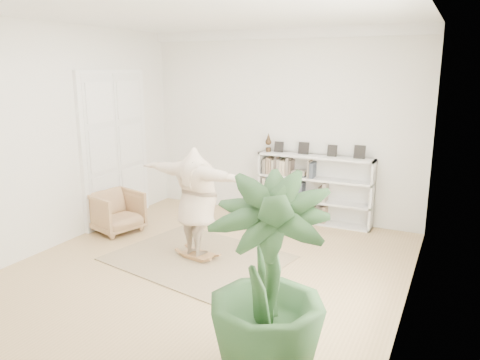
# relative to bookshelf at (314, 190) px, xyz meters

# --- Properties ---
(floor) EXTENTS (6.00, 6.00, 0.00)m
(floor) POSITION_rel_bookshelf_xyz_m (-0.74, -2.82, -0.64)
(floor) COLOR tan
(floor) RESTS_ON ground
(room_shell) EXTENTS (6.00, 6.00, 6.00)m
(room_shell) POSITION_rel_bookshelf_xyz_m (-0.74, 0.12, 2.87)
(room_shell) COLOR silver
(room_shell) RESTS_ON floor
(doors) EXTENTS (0.09, 1.78, 2.92)m
(doors) POSITION_rel_bookshelf_xyz_m (-3.45, -1.52, 0.76)
(doors) COLOR white
(doors) RESTS_ON floor
(bookshelf) EXTENTS (2.20, 0.35, 1.64)m
(bookshelf) POSITION_rel_bookshelf_xyz_m (0.00, 0.00, 0.00)
(bookshelf) COLOR silver
(bookshelf) RESTS_ON floor
(armchair) EXTENTS (0.99, 0.98, 0.74)m
(armchair) POSITION_rel_bookshelf_xyz_m (-3.04, -2.06, -0.27)
(armchair) COLOR tan
(armchair) RESTS_ON floor
(rug) EXTENTS (2.84, 2.45, 0.02)m
(rug) POSITION_rel_bookshelf_xyz_m (-1.08, -2.52, -0.63)
(rug) COLOR tan
(rug) RESTS_ON floor
(rocker_board) EXTENTS (0.55, 0.39, 0.11)m
(rocker_board) POSITION_rel_bookshelf_xyz_m (-1.08, -2.52, -0.57)
(rocker_board) COLOR olive
(rocker_board) RESTS_ON rug
(person) EXTENTS (2.12, 0.95, 1.67)m
(person) POSITION_rel_bookshelf_xyz_m (-1.08, -2.52, 0.32)
(person) COLOR #C9B197
(person) RESTS_ON rocker_board
(houseplant) EXTENTS (1.32, 1.32, 1.97)m
(houseplant) POSITION_rel_bookshelf_xyz_m (0.98, -4.70, 0.35)
(houseplant) COLOR #284B25
(houseplant) RESTS_ON floor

